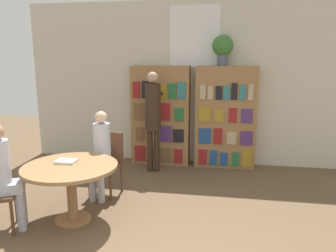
{
  "coord_description": "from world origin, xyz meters",
  "views": [
    {
      "loc": [
        0.57,
        -2.24,
        1.96
      ],
      "look_at": [
        -0.19,
        2.12,
        1.05
      ],
      "focal_mm": 35.0,
      "sensor_mm": 36.0,
      "label": 1
    }
  ],
  "objects_px": {
    "chair_left_side": "(108,160)",
    "seated_reader_left": "(101,151)",
    "seated_reader_right": "(4,171)",
    "bookshelf_right": "(226,118)",
    "bookshelf_left": "(161,116)",
    "librarian_standing": "(153,112)",
    "flower_vase": "(223,47)",
    "reading_table": "(71,175)"
  },
  "relations": [
    {
      "from": "seated_reader_left",
      "to": "bookshelf_right",
      "type": "bearing_deg",
      "value": -125.93
    },
    {
      "from": "chair_left_side",
      "to": "bookshelf_left",
      "type": "bearing_deg",
      "value": -98.76
    },
    {
      "from": "chair_left_side",
      "to": "librarian_standing",
      "type": "relative_size",
      "value": 0.52
    },
    {
      "from": "flower_vase",
      "to": "librarian_standing",
      "type": "distance_m",
      "value": 1.66
    },
    {
      "from": "chair_left_side",
      "to": "seated_reader_right",
      "type": "height_order",
      "value": "seated_reader_right"
    },
    {
      "from": "seated_reader_left",
      "to": "librarian_standing",
      "type": "xyz_separation_m",
      "value": [
        0.48,
        1.24,
        0.36
      ]
    },
    {
      "from": "chair_left_side",
      "to": "bookshelf_right",
      "type": "bearing_deg",
      "value": -128.66
    },
    {
      "from": "bookshelf_right",
      "to": "flower_vase",
      "type": "xyz_separation_m",
      "value": [
        -0.09,
        0.0,
        1.24
      ]
    },
    {
      "from": "seated_reader_left",
      "to": "librarian_standing",
      "type": "relative_size",
      "value": 0.72
    },
    {
      "from": "librarian_standing",
      "to": "bookshelf_right",
      "type": "bearing_deg",
      "value": 22.11
    },
    {
      "from": "chair_left_side",
      "to": "librarian_standing",
      "type": "bearing_deg",
      "value": -104.61
    },
    {
      "from": "bookshelf_right",
      "to": "flower_vase",
      "type": "distance_m",
      "value": 1.25
    },
    {
      "from": "reading_table",
      "to": "librarian_standing",
      "type": "relative_size",
      "value": 0.65
    },
    {
      "from": "chair_left_side",
      "to": "librarian_standing",
      "type": "distance_m",
      "value": 1.27
    },
    {
      "from": "bookshelf_left",
      "to": "bookshelf_right",
      "type": "relative_size",
      "value": 1.0
    },
    {
      "from": "bookshelf_right",
      "to": "reading_table",
      "type": "distance_m",
      "value": 3.07
    },
    {
      "from": "seated_reader_left",
      "to": "seated_reader_right",
      "type": "xyz_separation_m",
      "value": [
        -0.75,
        -1.04,
        0.01
      ]
    },
    {
      "from": "chair_left_side",
      "to": "reading_table",
      "type": "bearing_deg",
      "value": 90.0
    },
    {
      "from": "reading_table",
      "to": "librarian_standing",
      "type": "height_order",
      "value": "librarian_standing"
    },
    {
      "from": "librarian_standing",
      "to": "bookshelf_left",
      "type": "bearing_deg",
      "value": 86.16
    },
    {
      "from": "flower_vase",
      "to": "seated_reader_right",
      "type": "bearing_deg",
      "value": -130.37
    },
    {
      "from": "flower_vase",
      "to": "librarian_standing",
      "type": "relative_size",
      "value": 0.3
    },
    {
      "from": "bookshelf_left",
      "to": "bookshelf_right",
      "type": "xyz_separation_m",
      "value": [
        1.2,
        0.0,
        -0.0
      ]
    },
    {
      "from": "seated_reader_right",
      "to": "librarian_standing",
      "type": "relative_size",
      "value": 0.72
    },
    {
      "from": "seated_reader_right",
      "to": "librarian_standing",
      "type": "distance_m",
      "value": 2.61
    },
    {
      "from": "bookshelf_left",
      "to": "bookshelf_right",
      "type": "height_order",
      "value": "same"
    },
    {
      "from": "bookshelf_left",
      "to": "librarian_standing",
      "type": "relative_size",
      "value": 1.05
    },
    {
      "from": "flower_vase",
      "to": "seated_reader_left",
      "type": "height_order",
      "value": "flower_vase"
    },
    {
      "from": "reading_table",
      "to": "seated_reader_right",
      "type": "bearing_deg",
      "value": -152.61
    },
    {
      "from": "reading_table",
      "to": "chair_left_side",
      "type": "xyz_separation_m",
      "value": [
        0.14,
        0.89,
        -0.07
      ]
    },
    {
      "from": "seated_reader_right",
      "to": "flower_vase",
      "type": "bearing_deg",
      "value": 112.24
    },
    {
      "from": "seated_reader_left",
      "to": "chair_left_side",
      "type": "bearing_deg",
      "value": -90.0
    },
    {
      "from": "bookshelf_left",
      "to": "librarian_standing",
      "type": "distance_m",
      "value": 0.52
    },
    {
      "from": "reading_table",
      "to": "seated_reader_left",
      "type": "distance_m",
      "value": 0.73
    },
    {
      "from": "bookshelf_right",
      "to": "chair_left_side",
      "type": "height_order",
      "value": "bookshelf_right"
    },
    {
      "from": "librarian_standing",
      "to": "chair_left_side",
      "type": "bearing_deg",
      "value": -113.22
    },
    {
      "from": "seated_reader_right",
      "to": "reading_table",
      "type": "bearing_deg",
      "value": 90.0
    },
    {
      "from": "reading_table",
      "to": "seated_reader_right",
      "type": "xyz_separation_m",
      "value": [
        -0.64,
        -0.33,
        0.13
      ]
    },
    {
      "from": "bookshelf_left",
      "to": "flower_vase",
      "type": "height_order",
      "value": "flower_vase"
    },
    {
      "from": "chair_left_side",
      "to": "seated_reader_right",
      "type": "xyz_separation_m",
      "value": [
        -0.77,
        -1.22,
        0.2
      ]
    },
    {
      "from": "flower_vase",
      "to": "seated_reader_right",
      "type": "relative_size",
      "value": 0.42
    },
    {
      "from": "chair_left_side",
      "to": "seated_reader_left",
      "type": "bearing_deg",
      "value": 90.0
    }
  ]
}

